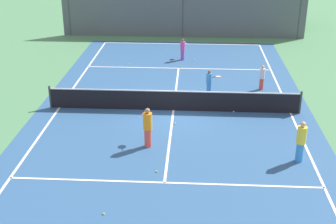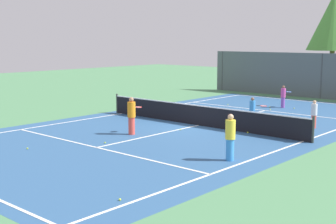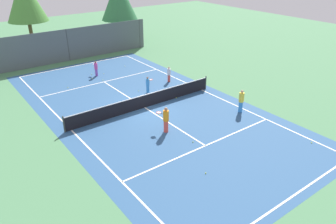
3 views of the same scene
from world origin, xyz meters
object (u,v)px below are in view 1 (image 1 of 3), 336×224
at_px(tennis_ball_4, 130,64).
at_px(tennis_ball_5, 180,66).
at_px(tennis_ball_1, 157,171).
at_px(tennis_ball_3, 234,112).
at_px(player_2, 301,141).
at_px(tennis_ball_11, 200,89).
at_px(tennis_ball_9, 194,59).
at_px(tennis_ball_2, 235,57).
at_px(player_1, 183,49).
at_px(tennis_ball_8, 172,61).
at_px(player_0, 262,77).
at_px(tennis_ball_6, 175,124).
at_px(tennis_ball_7, 179,57).
at_px(player_3, 209,82).
at_px(player_4, 148,127).
at_px(tennis_ball_12, 104,214).

height_order(tennis_ball_4, tennis_ball_5, same).
xyz_separation_m(tennis_ball_1, tennis_ball_3, (3.18, 5.64, 0.00)).
distance_m(player_2, tennis_ball_11, 8.33).
distance_m(tennis_ball_3, tennis_ball_9, 8.48).
height_order(tennis_ball_2, tennis_ball_11, same).
relative_size(player_1, tennis_ball_4, 20.72).
xyz_separation_m(tennis_ball_2, tennis_ball_5, (-3.46, -2.18, 0.00)).
height_order(player_1, tennis_ball_8, player_1).
distance_m(player_0, player_2, 7.68).
height_order(tennis_ball_5, tennis_ball_6, same).
bearing_deg(player_1, player_2, -69.41).
bearing_deg(tennis_ball_2, tennis_ball_7, -176.29).
distance_m(player_1, tennis_ball_3, 8.68).
bearing_deg(tennis_ball_5, player_0, -39.92).
bearing_deg(tennis_ball_6, tennis_ball_1, -96.66).
distance_m(tennis_ball_7, tennis_ball_9, 1.11).
distance_m(player_0, tennis_ball_6, 6.40).
xyz_separation_m(player_2, tennis_ball_8, (-5.44, 12.30, -0.81)).
height_order(player_3, tennis_ball_3, player_3).
relative_size(player_3, tennis_ball_1, 20.06).
relative_size(player_2, tennis_ball_5, 24.88).
xyz_separation_m(player_1, tennis_ball_3, (2.66, -8.24, -0.68)).
xyz_separation_m(player_1, player_3, (1.55, -6.03, -0.02)).
relative_size(player_2, tennis_ball_9, 24.88).
bearing_deg(player_0, tennis_ball_11, -175.79).
height_order(player_1, tennis_ball_7, player_1).
distance_m(tennis_ball_2, tennis_ball_3, 9.04).
distance_m(tennis_ball_2, tennis_ball_4, 6.89).
bearing_deg(tennis_ball_5, tennis_ball_4, 177.64).
bearing_deg(tennis_ball_11, player_4, -108.02).
bearing_deg(tennis_ball_1, tennis_ball_3, 60.60).
xyz_separation_m(tennis_ball_1, tennis_ball_9, (1.24, 13.90, 0.00)).
bearing_deg(player_4, tennis_ball_9, 81.62).
xyz_separation_m(player_3, tennis_ball_9, (-0.82, 6.05, -0.66)).
xyz_separation_m(tennis_ball_6, tennis_ball_9, (0.76, 9.76, 0.00)).
height_order(tennis_ball_2, tennis_ball_8, same).
height_order(player_3, tennis_ball_5, player_3).
bearing_deg(tennis_ball_11, player_2, -63.58).
bearing_deg(player_2, tennis_ball_5, 113.26).
bearing_deg(tennis_ball_11, tennis_ball_2, 69.60).
xyz_separation_m(player_0, player_1, (-4.33, 5.09, 0.03)).
distance_m(player_2, tennis_ball_6, 5.75).
bearing_deg(tennis_ball_4, tennis_ball_8, 17.74).
bearing_deg(tennis_ball_8, player_1, 34.90).
xyz_separation_m(player_3, tennis_ball_1, (-2.06, -7.85, -0.66)).
bearing_deg(player_4, tennis_ball_12, -101.35).
height_order(player_4, tennis_ball_3, player_4).
distance_m(tennis_ball_4, tennis_ball_5, 3.12).
bearing_deg(tennis_ball_12, player_3, 71.55).
distance_m(tennis_ball_1, tennis_ball_12, 3.02).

